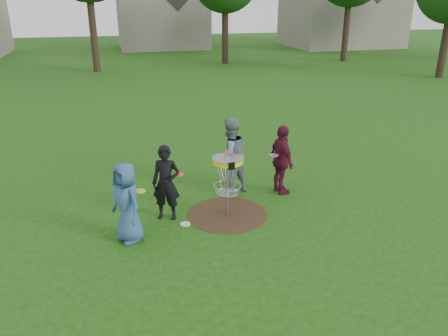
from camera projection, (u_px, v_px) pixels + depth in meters
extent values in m
plane|color=#19470F|center=(227.00, 214.00, 9.76)|extent=(100.00, 100.00, 0.00)
cylinder|color=#47331E|center=(227.00, 214.00, 9.76)|extent=(1.80, 1.80, 0.01)
imported|color=#2F5382|center=(127.00, 203.00, 8.46)|extent=(0.84, 0.95, 1.63)
imported|color=black|center=(166.00, 183.00, 9.31)|extent=(0.71, 0.59, 1.66)
imported|color=slate|center=(230.00, 156.00, 10.55)|extent=(1.11, 0.98, 1.90)
imported|color=#511227|center=(282.00, 160.00, 10.53)|extent=(0.52, 1.04, 1.72)
cylinder|color=silver|center=(185.00, 224.00, 9.32)|extent=(0.22, 0.22, 0.02)
cylinder|color=#9EA0A5|center=(227.00, 186.00, 9.51)|extent=(0.05, 0.05, 1.38)
cylinder|color=yellow|center=(228.00, 161.00, 9.29)|extent=(0.64, 0.64, 0.10)
cylinder|color=#9EA0A5|center=(228.00, 158.00, 9.27)|extent=(0.66, 0.66, 0.01)
cube|color=black|center=(232.00, 166.00, 9.00)|extent=(0.14, 0.02, 0.16)
torus|color=#9EA0A5|center=(227.00, 186.00, 9.51)|extent=(0.62, 0.62, 0.02)
torus|color=#9EA0A5|center=(227.00, 192.00, 9.56)|extent=(0.50, 0.50, 0.02)
cylinder|color=#9EA0A5|center=(227.00, 193.00, 9.57)|extent=(0.44, 0.44, 0.01)
cylinder|color=#B7D918|center=(140.00, 191.00, 8.52)|extent=(0.22, 0.22, 0.02)
cylinder|color=#F83E14|center=(179.00, 174.00, 9.27)|extent=(0.22, 0.22, 0.02)
cylinder|color=#E93DBC|center=(229.00, 151.00, 10.21)|extent=(0.22, 0.22, 0.02)
cylinder|color=#EB3EB8|center=(274.00, 155.00, 10.29)|extent=(0.22, 0.22, 0.02)
cylinder|color=#38281C|center=(94.00, 35.00, 27.57)|extent=(0.46, 0.46, 4.62)
cylinder|color=#38281C|center=(225.00, 36.00, 31.19)|extent=(0.46, 0.46, 3.78)
cylinder|color=#38281C|center=(346.00, 32.00, 32.33)|extent=(0.46, 0.46, 4.20)
cylinder|color=#38281C|center=(444.00, 49.00, 25.75)|extent=(0.46, 0.46, 3.36)
cube|color=gray|center=(162.00, 20.00, 41.07)|extent=(8.00, 7.00, 5.00)
cube|color=gray|center=(341.00, 14.00, 42.18)|extent=(10.00, 8.00, 6.00)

